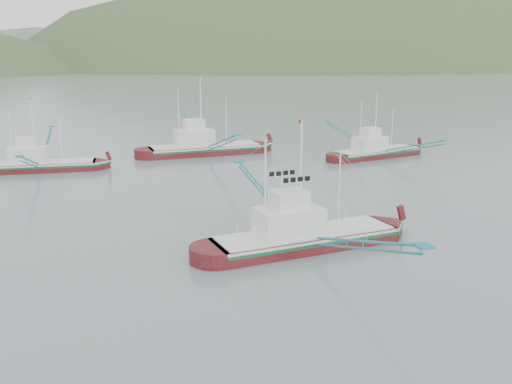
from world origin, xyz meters
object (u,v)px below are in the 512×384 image
object	(u,v)px
main_boat	(303,228)
bg_boat_far	(204,143)
bg_boat_right	(376,145)
bg_boat_left	(38,160)

from	to	relation	value
main_boat	bg_boat_far	distance (m)	38.25
main_boat	bg_boat_far	world-z (taller)	bg_boat_far
bg_boat_right	bg_boat_left	bearing A→B (deg)	162.02
main_boat	bg_boat_left	distance (m)	38.61
bg_boat_far	bg_boat_right	xyz separation A→B (m)	(20.82, -8.79, 0.09)
main_boat	bg_boat_right	xyz separation A→B (m)	(22.33, 29.43, 0.09)
bg_boat_far	bg_boat_right	bearing A→B (deg)	-25.08
bg_boat_left	bg_boat_far	bearing A→B (deg)	18.44
bg_boat_far	bg_boat_right	size ratio (longest dim) A/B	1.22
bg_boat_far	bg_boat_right	distance (m)	22.60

